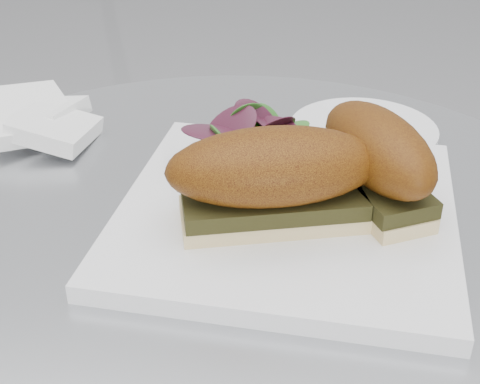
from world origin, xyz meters
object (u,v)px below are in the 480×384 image
object	(u,v)px
plate	(287,212)
sandwich_right	(377,157)
sandwich_left	(274,176)
saucer	(363,132)

from	to	relation	value
plate	sandwich_right	size ratio (longest dim) A/B	1.78
plate	sandwich_right	xyz separation A→B (m)	(0.07, 0.01, 0.05)
sandwich_left	sandwich_right	distance (m)	0.09
sandwich_left	plate	bearing A→B (deg)	53.39
sandwich_left	saucer	bearing A→B (deg)	52.46
plate	saucer	world-z (taller)	plate
sandwich_right	saucer	world-z (taller)	sandwich_right
sandwich_left	saucer	xyz separation A→B (m)	(0.08, 0.19, -0.05)
sandwich_left	sandwich_right	size ratio (longest dim) A/B	1.17
sandwich_left	saucer	size ratio (longest dim) A/B	1.18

